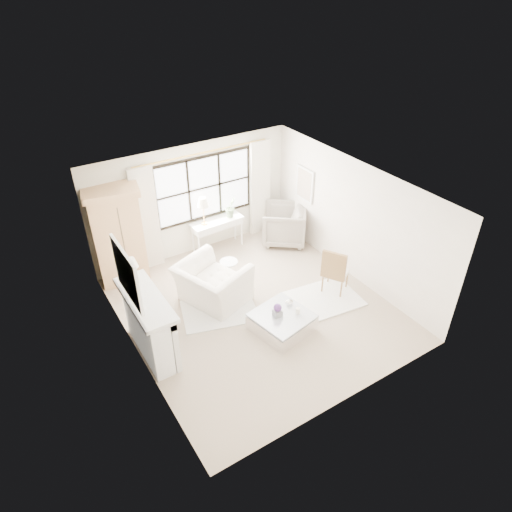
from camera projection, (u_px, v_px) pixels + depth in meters
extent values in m
plane|color=tan|center=(256.00, 309.00, 9.48)|extent=(5.50, 5.50, 0.00)
plane|color=white|center=(256.00, 190.00, 7.98)|extent=(5.50, 5.50, 0.00)
plane|color=white|center=(193.00, 200.00, 10.67)|extent=(5.00, 0.00, 5.00)
plane|color=white|center=(354.00, 340.00, 6.79)|extent=(5.00, 0.00, 5.00)
plane|color=white|center=(129.00, 298.00, 7.62)|extent=(0.00, 5.50, 5.50)
plane|color=silver|center=(353.00, 220.00, 9.84)|extent=(0.00, 5.50, 5.50)
cube|color=white|center=(204.00, 188.00, 10.65)|extent=(2.40, 0.02, 1.50)
cylinder|color=gold|center=(203.00, 153.00, 10.12)|extent=(3.30, 0.04, 0.04)
cube|color=beige|center=(146.00, 219.00, 10.12)|extent=(0.55, 0.10, 2.47)
cube|color=white|center=(260.00, 188.00, 11.46)|extent=(0.55, 0.10, 2.47)
cube|color=silver|center=(147.00, 328.00, 8.13)|extent=(0.34, 1.50, 1.18)
cube|color=#A6A5AC|center=(157.00, 327.00, 8.24)|extent=(0.03, 1.22, 0.97)
cube|color=black|center=(159.00, 335.00, 8.36)|extent=(0.06, 0.52, 0.50)
cube|color=silver|center=(145.00, 299.00, 7.80)|extent=(0.58, 1.66, 0.08)
cube|color=white|center=(127.00, 274.00, 7.36)|extent=(0.05, 1.15, 0.95)
cube|color=silver|center=(128.00, 274.00, 7.37)|extent=(0.02, 1.00, 0.80)
cube|color=silver|center=(305.00, 184.00, 10.92)|extent=(0.04, 0.62, 0.82)
cube|color=#C4AF98|center=(304.00, 185.00, 10.91)|extent=(0.01, 0.52, 0.72)
cylinder|color=black|center=(135.00, 281.00, 8.14)|extent=(0.12, 0.12, 0.03)
cylinder|color=black|center=(133.00, 274.00, 8.05)|extent=(0.03, 0.03, 0.30)
cone|color=#FFF1D0|center=(131.00, 263.00, 7.92)|extent=(0.22, 0.22, 0.18)
cube|color=tan|center=(119.00, 239.00, 9.77)|extent=(1.10, 0.79, 2.10)
cube|color=tan|center=(110.00, 192.00, 9.15)|extent=(1.24, 0.91, 0.14)
cube|color=white|center=(217.00, 225.00, 11.05)|extent=(1.25, 0.45, 0.14)
cube|color=white|center=(217.00, 221.00, 11.00)|extent=(1.32, 0.50, 0.06)
cylinder|color=#B98640|center=(204.00, 223.00, 10.82)|extent=(0.14, 0.14, 0.03)
cylinder|color=#B98640|center=(204.00, 214.00, 10.69)|extent=(0.02, 0.02, 0.46)
cone|color=beige|center=(203.00, 202.00, 10.51)|extent=(0.28, 0.28, 0.22)
imported|color=#59724C|center=(231.00, 207.00, 11.00)|extent=(0.35, 0.33, 0.51)
cylinder|color=silver|center=(229.00, 279.00, 10.31)|extent=(0.26, 0.26, 0.03)
cylinder|color=silver|center=(229.00, 271.00, 10.18)|extent=(0.06, 0.06, 0.44)
cylinder|color=white|center=(229.00, 262.00, 10.05)|extent=(0.40, 0.40, 0.03)
cube|color=white|center=(219.00, 311.00, 9.40)|extent=(1.75, 1.46, 0.03)
cube|color=white|center=(323.00, 299.00, 9.72)|extent=(1.64, 1.31, 0.03)
imported|color=white|center=(212.00, 284.00, 9.47)|extent=(1.57, 1.67, 0.88)
imported|color=gray|center=(284.00, 225.00, 11.45)|extent=(1.46, 1.46, 0.96)
cube|color=silver|center=(336.00, 273.00, 9.75)|extent=(0.64, 0.65, 0.07)
cube|color=olive|center=(334.00, 266.00, 9.40)|extent=(0.29, 0.44, 0.60)
cube|color=white|center=(282.00, 323.00, 8.86)|extent=(1.17, 1.17, 0.32)
cube|color=silver|center=(282.00, 316.00, 8.75)|extent=(1.17, 1.17, 0.04)
cube|color=gray|center=(277.00, 313.00, 8.69)|extent=(0.17, 0.17, 0.12)
sphere|color=#542C6F|center=(278.00, 308.00, 8.62)|extent=(0.16, 0.16, 0.16)
cylinder|color=white|center=(298.00, 311.00, 8.75)|extent=(0.09, 0.09, 0.12)
imported|color=white|center=(289.00, 301.00, 8.96)|extent=(0.18, 0.18, 0.16)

